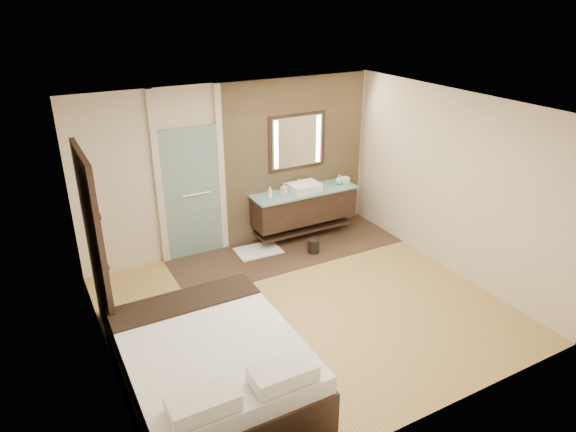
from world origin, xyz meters
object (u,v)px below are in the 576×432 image
bed (212,367)px  waste_bin (314,246)px  mirror_unit (297,142)px  vanity (304,206)px

bed → waste_bin: bearing=41.0°
waste_bin → mirror_unit: bearing=79.4°
waste_bin → bed: bearing=-139.3°
vanity → waste_bin: bearing=-104.6°
mirror_unit → vanity: bearing=-90.0°
vanity → mirror_unit: size_ratio=1.75×
vanity → bed: vanity is taller
mirror_unit → waste_bin: 1.75m
vanity → mirror_unit: (0.00, 0.24, 1.07)m
vanity → mirror_unit: bearing=90.0°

